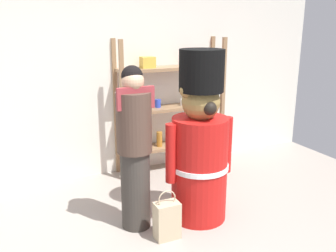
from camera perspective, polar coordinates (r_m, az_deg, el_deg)
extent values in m
cube|color=silver|center=(4.78, -10.20, 7.68)|extent=(6.40, 0.12, 2.60)
cube|color=#93704C|center=(4.55, -6.94, 1.99)|extent=(0.05, 0.05, 1.76)
cube|color=#93704C|center=(5.16, 8.34, 3.56)|extent=(0.05, 0.05, 1.76)
cube|color=#93704C|center=(4.83, -8.04, 2.75)|extent=(0.05, 0.05, 1.76)
cube|color=#93704C|center=(5.40, 6.61, 4.18)|extent=(0.05, 0.05, 1.76)
cube|color=#93704C|center=(5.09, 0.40, -2.98)|extent=(1.43, 0.30, 0.04)
cube|color=#93704C|center=(4.95, 0.41, 2.81)|extent=(1.43, 0.30, 0.04)
cube|color=#93704C|center=(4.86, 0.43, 8.87)|extent=(1.43, 0.30, 0.04)
cylinder|color=pink|center=(4.75, -5.52, 3.09)|extent=(0.07, 0.07, 0.11)
cylinder|color=blue|center=(4.88, -1.58, 3.49)|extent=(0.08, 0.08, 0.11)
cylinder|color=white|center=(5.00, 2.36, 3.67)|extent=(0.08, 0.08, 0.09)
cylinder|color=navy|center=(5.17, 5.87, 3.99)|extent=(0.09, 0.09, 0.09)
cylinder|color=navy|center=(4.87, -5.33, -2.65)|extent=(0.07, 0.07, 0.16)
cylinder|color=#B27226|center=(4.96, -1.33, -2.02)|extent=(0.08, 0.08, 0.20)
cylinder|color=#596B33|center=(5.11, 2.35, -1.68)|extent=(0.06, 0.06, 0.17)
cylinder|color=silver|center=(5.29, 5.67, -0.85)|extent=(0.07, 0.07, 0.22)
cube|color=gold|center=(4.72, -3.15, 9.74)|extent=(0.17, 0.14, 0.14)
cube|color=#B21E2D|center=(4.99, 3.82, 10.12)|extent=(0.16, 0.13, 0.15)
cylinder|color=red|center=(3.76, 4.81, -6.57)|extent=(0.56, 0.56, 1.06)
cylinder|color=white|center=(3.74, 4.83, -6.07)|extent=(0.58, 0.58, 0.05)
sphere|color=olive|center=(3.55, 5.07, 3.70)|extent=(0.37, 0.37, 0.37)
sphere|color=olive|center=(3.46, 2.84, 5.43)|extent=(0.13, 0.13, 0.13)
sphere|color=olive|center=(3.61, 7.28, 5.77)|extent=(0.13, 0.13, 0.13)
cylinder|color=black|center=(3.50, 5.18, 8.48)|extent=(0.43, 0.43, 0.39)
cylinder|color=red|center=(3.54, 0.49, -4.24)|extent=(0.11, 0.11, 0.58)
cylinder|color=red|center=(3.84, 8.95, -2.85)|extent=(0.11, 0.11, 0.58)
sphere|color=black|center=(3.42, 6.43, 2.72)|extent=(0.13, 0.13, 0.13)
cylinder|color=#38332D|center=(3.65, -4.99, -9.67)|extent=(0.28, 0.28, 0.78)
cylinder|color=#4C382D|center=(3.42, -5.26, 0.57)|extent=(0.33, 0.33, 0.57)
sphere|color=tan|center=(3.34, -5.42, 6.80)|extent=(0.21, 0.21, 0.21)
cube|color=#993338|center=(3.30, -4.97, 4.28)|extent=(0.35, 0.04, 0.20)
sphere|color=black|center=(3.35, -5.55, 7.62)|extent=(0.20, 0.20, 0.20)
cube|color=#C1AD89|center=(3.54, -0.16, -14.30)|extent=(0.23, 0.15, 0.35)
torus|color=#C1AD89|center=(3.44, -0.16, -11.16)|extent=(0.17, 0.01, 0.17)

